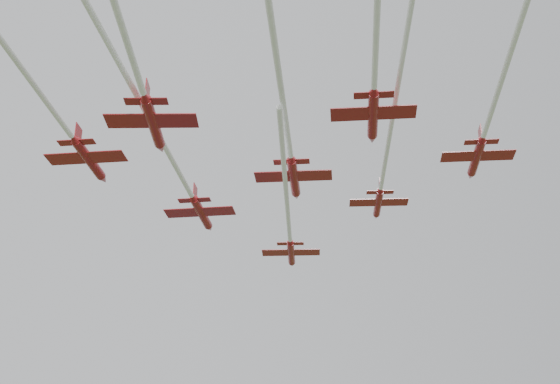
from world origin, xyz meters
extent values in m
cylinder|color=#A3181E|center=(2.93, 15.98, 51.96)|extent=(3.16, 8.23, 1.07)
cone|color=#A3181E|center=(4.23, 20.80, 51.96)|extent=(1.48, 1.96, 1.07)
cone|color=#A3181E|center=(1.72, 11.44, 51.96)|extent=(1.24, 1.37, 0.97)
ellipsoid|color=black|center=(3.43, 17.85, 52.35)|extent=(0.63, 0.99, 0.31)
cube|color=#A3181E|center=(2.73, 15.23, 51.72)|extent=(8.88, 4.64, 0.10)
cube|color=#A3181E|center=(1.95, 12.33, 51.96)|extent=(4.04, 2.13, 0.08)
cube|color=#A3181E|center=(2.00, 12.52, 53.03)|extent=(0.55, 1.71, 1.94)
cylinder|color=silver|center=(-3.13, -6.63, 51.92)|extent=(9.98, 35.26, 0.58)
cylinder|color=#A3181E|center=(-11.59, 7.93, 53.65)|extent=(4.22, 9.01, 1.18)
cone|color=#A3181E|center=(-9.71, 13.15, 53.65)|extent=(1.77, 2.22, 1.18)
cone|color=#A3181E|center=(-13.36, 3.02, 53.65)|extent=(1.45, 1.58, 1.08)
ellipsoid|color=black|center=(-10.86, 9.96, 54.08)|extent=(0.77, 1.12, 0.34)
cube|color=#A3181E|center=(-11.88, 7.12, 53.38)|extent=(9.86, 5.84, 0.11)
cube|color=#A3181E|center=(-13.02, 3.98, 53.65)|extent=(4.49, 2.67, 0.09)
cube|color=#A3181E|center=(-12.94, 4.18, 54.83)|extent=(0.76, 1.86, 2.15)
cylinder|color=silver|center=(-21.27, -18.92, 53.59)|extent=(16.02, 42.98, 0.65)
cylinder|color=#A3181E|center=(11.41, 0.77, 54.23)|extent=(2.92, 7.51, 0.97)
cone|color=#A3181E|center=(12.61, 5.17, 54.23)|extent=(1.36, 1.79, 0.97)
cone|color=#A3181E|center=(10.28, -3.37, 54.23)|extent=(1.13, 1.26, 0.89)
ellipsoid|color=black|center=(11.88, 2.48, 54.58)|extent=(0.58, 0.91, 0.28)
cube|color=#A3181E|center=(11.23, 0.09, 54.01)|extent=(8.12, 4.27, 0.09)
cube|color=#A3181E|center=(10.51, -2.56, 54.23)|extent=(3.70, 1.96, 0.07)
cube|color=#A3181E|center=(10.55, -2.38, 55.20)|extent=(0.50, 1.56, 1.77)
cylinder|color=silver|center=(2.93, -30.33, 54.18)|extent=(14.97, 53.13, 0.53)
cylinder|color=#A3181E|center=(-26.74, -2.86, 54.72)|extent=(4.17, 9.14, 1.20)
cone|color=#A3181E|center=(-24.90, 2.44, 54.72)|extent=(1.78, 2.25, 1.20)
cone|color=#A3181E|center=(-28.48, -7.85, 54.72)|extent=(1.46, 1.59, 1.09)
ellipsoid|color=black|center=(-26.03, -0.80, 55.16)|extent=(0.77, 1.13, 0.35)
cube|color=#A3181E|center=(-27.03, -3.68, 54.45)|extent=(9.99, 5.82, 0.11)
cube|color=#A3181E|center=(-28.14, -6.87, 54.72)|extent=(4.55, 2.67, 0.09)
cube|color=#A3181E|center=(-28.07, -6.67, 55.92)|extent=(0.75, 1.89, 2.18)
cylinder|color=silver|center=(-34.59, -25.44, 54.67)|extent=(12.46, 34.26, 0.65)
cylinder|color=#A3181E|center=(-2.28, -7.38, 52.73)|extent=(3.75, 8.90, 1.16)
cone|color=#A3181E|center=(-0.68, -2.19, 52.73)|extent=(1.67, 2.15, 1.16)
cone|color=#A3181E|center=(-3.78, -12.26, 52.73)|extent=(1.38, 1.52, 1.05)
ellipsoid|color=black|center=(-1.66, -5.36, 53.15)|extent=(0.72, 1.09, 0.34)
cube|color=#A3181E|center=(-2.53, -8.18, 52.47)|extent=(9.66, 5.35, 0.11)
cube|color=#A3181E|center=(-3.49, -11.30, 52.73)|extent=(4.40, 2.45, 0.08)
cube|color=#A3181E|center=(-3.43, -11.10, 53.89)|extent=(0.66, 1.84, 2.11)
cylinder|color=silver|center=(-11.35, -36.79, 52.68)|extent=(15.40, 48.15, 0.63)
cylinder|color=#A3181E|center=(19.00, -13.46, 54.80)|extent=(3.51, 8.34, 1.09)
cone|color=#A3181E|center=(20.50, -8.61, 54.80)|extent=(1.56, 2.02, 1.09)
cone|color=#A3181E|center=(17.59, -18.04, 54.80)|extent=(1.29, 1.42, 0.99)
ellipsoid|color=black|center=(19.58, -11.58, 55.20)|extent=(0.67, 1.02, 0.32)
cube|color=#A3181E|center=(18.77, -14.22, 54.56)|extent=(9.05, 5.01, 0.10)
cube|color=#A3181E|center=(17.87, -17.14, 54.80)|extent=(4.12, 2.30, 0.08)
cube|color=#A3181E|center=(17.92, -16.95, 55.89)|extent=(0.62, 1.73, 1.97)
cylinder|color=#A3181E|center=(-19.95, -18.09, 52.03)|extent=(3.29, 9.22, 1.19)
cone|color=#A3181E|center=(-18.66, -12.67, 52.03)|extent=(1.61, 2.17, 1.19)
cone|color=#A3181E|center=(-21.16, -23.19, 52.03)|extent=(1.35, 1.51, 1.08)
ellipsoid|color=black|center=(-19.45, -15.98, 52.46)|extent=(0.68, 1.10, 0.35)
cube|color=#A3181E|center=(-20.15, -18.93, 51.76)|extent=(9.91, 4.94, 0.11)
cube|color=#A3181E|center=(-20.92, -22.19, 52.03)|extent=(4.51, 2.26, 0.09)
cube|color=#A3181E|center=(-20.87, -21.98, 53.22)|extent=(0.56, 1.92, 2.16)
cylinder|color=#A3181E|center=(2.20, -23.83, 52.50)|extent=(3.62, 8.41, 1.10)
cone|color=#A3181E|center=(3.76, -18.94, 52.50)|extent=(1.59, 2.04, 1.10)
cone|color=#A3181E|center=(0.74, -28.44, 52.50)|extent=(1.31, 1.44, 1.00)
ellipsoid|color=black|center=(2.81, -21.93, 52.90)|extent=(0.69, 1.03, 0.32)
cube|color=#A3181E|center=(1.96, -24.59, 52.25)|extent=(9.15, 5.13, 0.10)
cube|color=#A3181E|center=(1.02, -27.53, 52.50)|extent=(4.16, 2.35, 0.08)
cube|color=#A3181E|center=(1.08, -27.34, 53.60)|extent=(0.64, 1.74, 1.99)
camera|label=1|loc=(-22.40, -89.65, 11.16)|focal=50.00mm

